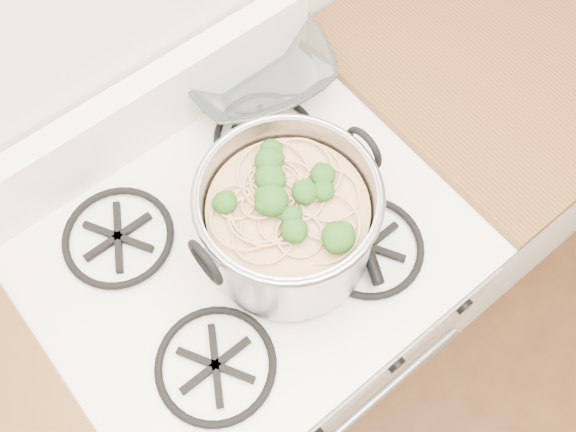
{
  "coord_description": "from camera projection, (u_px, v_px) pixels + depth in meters",
  "views": [
    {
      "loc": [
        -0.23,
        0.85,
        1.97
      ],
      "look_at": [
        0.06,
        1.21,
        1.04
      ],
      "focal_mm": 40.0,
      "sensor_mm": 36.0,
      "label": 1
    }
  ],
  "objects": [
    {
      "name": "stock_pot",
      "position": [
        288.0,
        222.0,
        1.06
      ],
      "size": [
        0.33,
        0.3,
        0.2
      ],
      "color": "#96959E",
      "rests_on": "gas_range"
    },
    {
      "name": "spatula",
      "position": [
        338.0,
        159.0,
        1.21
      ],
      "size": [
        0.39,
        0.4,
        0.02
      ],
      "primitive_type": null,
      "rotation": [
        0.0,
        0.0,
        -0.44
      ],
      "color": "black",
      "rests_on": "gas_range"
    },
    {
      "name": "gas_range",
      "position": [
        256.0,
        320.0,
        1.59
      ],
      "size": [
        0.76,
        0.66,
        0.92
      ],
      "color": "white",
      "rests_on": "ground"
    },
    {
      "name": "counter_right",
      "position": [
        501.0,
        126.0,
        1.81
      ],
      "size": [
        1.0,
        0.65,
        0.92
      ],
      "color": "silver",
      "rests_on": "ground"
    },
    {
      "name": "glass_bowl",
      "position": [
        254.0,
        71.0,
        1.29
      ],
      "size": [
        0.14,
        0.14,
        0.03
      ],
      "primitive_type": "imported",
      "rotation": [
        0.0,
        0.0,
        -0.21
      ],
      "color": "white",
      "rests_on": "gas_range"
    }
  ]
}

